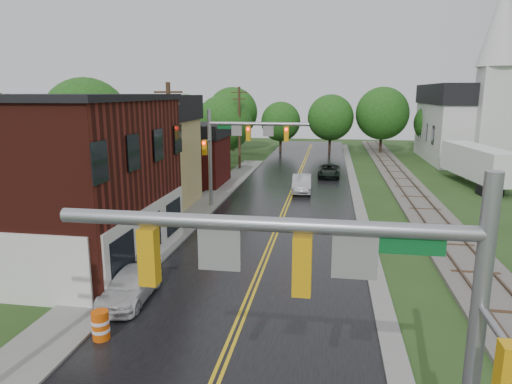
% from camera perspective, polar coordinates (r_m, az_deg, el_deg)
% --- Properties ---
extents(main_road, '(10.00, 90.00, 0.02)m').
position_cam_1_polar(main_road, '(36.42, 4.13, -1.00)').
color(main_road, black).
rests_on(main_road, ground).
extents(curb_right, '(0.80, 70.00, 0.12)m').
position_cam_1_polar(curb_right, '(41.23, 12.27, 0.32)').
color(curb_right, gray).
rests_on(curb_right, ground).
extents(sidewalk_left, '(2.40, 50.00, 0.12)m').
position_cam_1_polar(sidewalk_left, '(32.80, -7.55, -2.57)').
color(sidewalk_left, gray).
rests_on(sidewalk_left, ground).
extents(brick_building, '(14.30, 10.30, 8.30)m').
position_cam_1_polar(brick_building, '(25.96, -27.84, 1.53)').
color(brick_building, '#49170F').
rests_on(brick_building, ground).
extents(yellow_house, '(8.00, 7.00, 6.40)m').
position_cam_1_polar(yellow_house, '(34.73, -14.83, 3.35)').
color(yellow_house, tan).
rests_on(yellow_house, ground).
extents(darkred_building, '(7.00, 6.00, 4.40)m').
position_cam_1_polar(darkred_building, '(42.84, -8.66, 3.90)').
color(darkred_building, '#3F0F0C').
rests_on(darkred_building, ground).
extents(church, '(10.40, 18.40, 20.00)m').
position_cam_1_polar(church, '(61.46, 25.55, 8.77)').
color(church, silver).
rests_on(church, ground).
extents(railroad, '(3.20, 80.00, 0.30)m').
position_cam_1_polar(railroad, '(41.72, 18.59, 0.24)').
color(railroad, '#59544C').
rests_on(railroad, ground).
extents(traffic_signal_near, '(7.34, 0.30, 7.20)m').
position_cam_1_polar(traffic_signal_near, '(8.07, 11.18, -12.84)').
color(traffic_signal_near, gray).
rests_on(traffic_signal_near, ground).
extents(traffic_signal_far, '(7.34, 0.43, 7.20)m').
position_cam_1_polar(traffic_signal_far, '(33.15, -2.23, 6.43)').
color(traffic_signal_far, gray).
rests_on(traffic_signal_far, ground).
extents(utility_pole_b, '(1.80, 0.28, 9.00)m').
position_cam_1_polar(utility_pole_b, '(29.28, -10.62, 4.95)').
color(utility_pole_b, '#382616').
rests_on(utility_pole_b, ground).
extents(utility_pole_c, '(1.80, 0.28, 9.00)m').
position_cam_1_polar(utility_pole_c, '(50.43, -2.09, 8.16)').
color(utility_pole_c, '#382616').
rests_on(utility_pole_c, ground).
extents(tree_left_b, '(7.60, 7.60, 9.69)m').
position_cam_1_polar(tree_left_b, '(42.79, -20.27, 8.01)').
color(tree_left_b, black).
rests_on(tree_left_b, ground).
extents(tree_left_c, '(6.00, 6.00, 7.65)m').
position_cam_1_polar(tree_left_c, '(48.44, -11.34, 7.51)').
color(tree_left_c, black).
rests_on(tree_left_c, ground).
extents(tree_left_e, '(6.40, 6.40, 8.16)m').
position_cam_1_polar(tree_left_e, '(52.71, -3.89, 8.42)').
color(tree_left_e, black).
rests_on(tree_left_e, ground).
extents(suv_dark, '(2.23, 4.64, 1.27)m').
position_cam_1_polar(suv_dark, '(46.66, 9.13, 2.62)').
color(suv_dark, black).
rests_on(suv_dark, ground).
extents(sedan_silver, '(1.80, 4.59, 1.49)m').
position_cam_1_polar(sedan_silver, '(39.23, 5.73, 1.05)').
color(sedan_silver, '#ABABB0').
rests_on(sedan_silver, ground).
extents(pickup_white, '(1.87, 4.21, 1.20)m').
position_cam_1_polar(pickup_white, '(19.81, -15.42, -11.23)').
color(pickup_white, silver).
rests_on(pickup_white, ground).
extents(semi_trailer, '(3.88, 11.37, 3.59)m').
position_cam_1_polar(semi_trailer, '(46.20, 25.91, 3.35)').
color(semi_trailer, black).
rests_on(semi_trailer, ground).
extents(construction_barrel, '(0.69, 0.69, 1.05)m').
position_cam_1_polar(construction_barrel, '(17.21, -18.85, -15.51)').
color(construction_barrel, '#D34E09').
rests_on(construction_barrel, ground).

